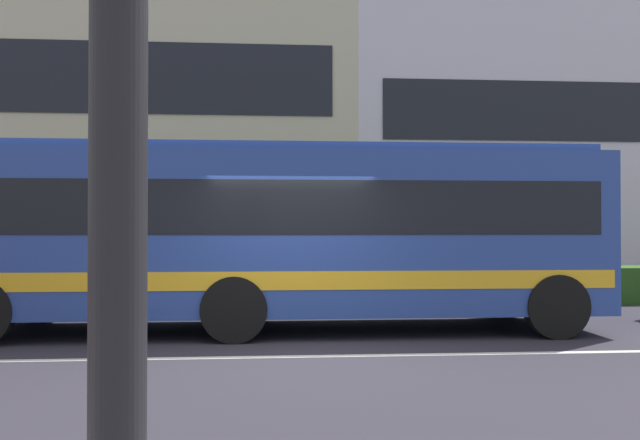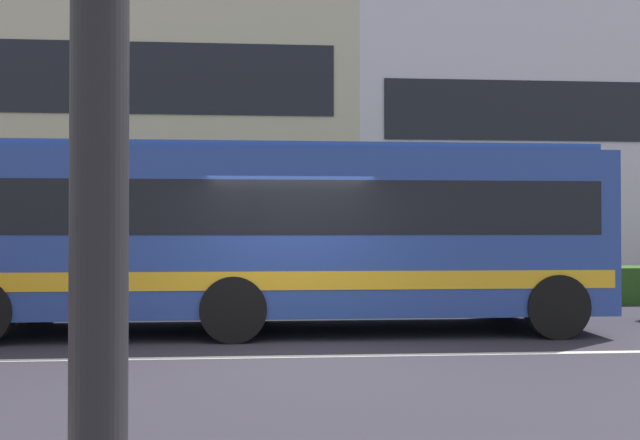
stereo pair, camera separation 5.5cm
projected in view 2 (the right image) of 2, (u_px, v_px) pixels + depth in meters
name	position (u px, v px, depth m)	size (l,w,h in m)	color
ground_plane	(293.00, 357.00, 9.02)	(160.00, 160.00, 0.00)	#302C36
lane_centre_line	(293.00, 356.00, 9.02)	(60.00, 0.16, 0.01)	silver
hedge_row_far	(381.00, 286.00, 15.22)	(21.99, 1.10, 0.82)	#32601E
apartment_block_left	(74.00, 132.00, 24.61)	(19.59, 10.63, 10.49)	beige
apartment_block_right	(575.00, 155.00, 26.00)	(18.15, 10.63, 9.10)	silver
transit_bus	(276.00, 230.00, 11.38)	(10.69, 2.68, 3.06)	#27428F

